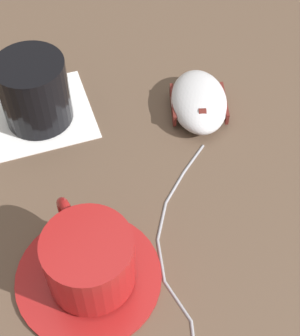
{
  "coord_description": "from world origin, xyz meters",
  "views": [
    {
      "loc": [
        -0.24,
        -0.31,
        0.47
      ],
      "look_at": [
        0.0,
        -0.06,
        0.03
      ],
      "focal_mm": 55.0,
      "sensor_mm": 36.0,
      "label": 1
    }
  ],
  "objects_px": {
    "computer_mouse": "(199,101)",
    "coffee_cup": "(88,258)",
    "saucer": "(89,276)",
    "drinking_glass": "(34,91)"
  },
  "relations": [
    {
      "from": "computer_mouse",
      "to": "coffee_cup",
      "type": "bearing_deg",
      "value": -161.38
    },
    {
      "from": "saucer",
      "to": "drinking_glass",
      "type": "bearing_deg",
      "value": 65.09
    },
    {
      "from": "computer_mouse",
      "to": "drinking_glass",
      "type": "distance_m",
      "value": 0.2
    },
    {
      "from": "computer_mouse",
      "to": "drinking_glass",
      "type": "bearing_deg",
      "value": 138.98
    },
    {
      "from": "coffee_cup",
      "to": "computer_mouse",
      "type": "bearing_deg",
      "value": 18.62
    },
    {
      "from": "saucer",
      "to": "drinking_glass",
      "type": "relative_size",
      "value": 1.71
    },
    {
      "from": "saucer",
      "to": "coffee_cup",
      "type": "distance_m",
      "value": 0.04
    },
    {
      "from": "saucer",
      "to": "drinking_glass",
      "type": "distance_m",
      "value": 0.23
    },
    {
      "from": "coffee_cup",
      "to": "computer_mouse",
      "type": "height_order",
      "value": "coffee_cup"
    },
    {
      "from": "drinking_glass",
      "to": "saucer",
      "type": "bearing_deg",
      "value": -114.91
    }
  ]
}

